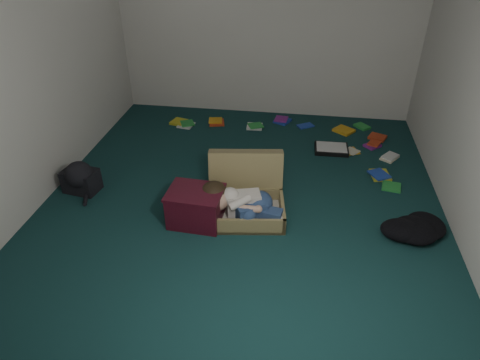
# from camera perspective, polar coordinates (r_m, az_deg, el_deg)

# --- Properties ---
(floor) EXTENTS (4.50, 4.50, 0.00)m
(floor) POSITION_cam_1_polar(r_m,az_deg,el_deg) (4.39, 0.29, -2.79)
(floor) COLOR #133636
(floor) RESTS_ON ground
(wall_back) EXTENTS (4.50, 0.00, 4.50)m
(wall_back) POSITION_cam_1_polar(r_m,az_deg,el_deg) (5.93, 3.66, 20.59)
(wall_back) COLOR silver
(wall_back) RESTS_ON ground
(wall_front) EXTENTS (4.50, 0.00, 4.50)m
(wall_front) POSITION_cam_1_polar(r_m,az_deg,el_deg) (1.86, -9.76, -10.22)
(wall_front) COLOR silver
(wall_front) RESTS_ON ground
(wall_left) EXTENTS (0.00, 4.50, 4.50)m
(wall_left) POSITION_cam_1_polar(r_m,az_deg,el_deg) (4.50, -26.50, 13.33)
(wall_left) COLOR silver
(wall_left) RESTS_ON ground
(suitcase) EXTENTS (0.83, 0.81, 0.54)m
(suitcase) POSITION_cam_1_polar(r_m,az_deg,el_deg) (4.19, 0.76, -2.03)
(suitcase) COLOR olive
(suitcase) RESTS_ON floor
(person) EXTENTS (0.81, 0.39, 0.34)m
(person) POSITION_cam_1_polar(r_m,az_deg,el_deg) (4.01, 0.04, -3.02)
(person) COLOR beige
(person) RESTS_ON suitcase
(maroon_bin) EXTENTS (0.53, 0.43, 0.35)m
(maroon_bin) POSITION_cam_1_polar(r_m,az_deg,el_deg) (4.03, -5.89, -3.54)
(maroon_bin) COLOR #400D19
(maroon_bin) RESTS_ON floor
(backpack) EXTENTS (0.48, 0.41, 0.26)m
(backpack) POSITION_cam_1_polar(r_m,az_deg,el_deg) (4.77, -20.45, 0.02)
(backpack) COLOR black
(backpack) RESTS_ON floor
(clothing_pile) EXTENTS (0.49, 0.43, 0.14)m
(clothing_pile) POSITION_cam_1_polar(r_m,az_deg,el_deg) (4.27, 22.32, -5.63)
(clothing_pile) COLOR black
(clothing_pile) RESTS_ON floor
(paper_tray) EXTENTS (0.41, 0.31, 0.06)m
(paper_tray) POSITION_cam_1_polar(r_m,az_deg,el_deg) (5.39, 12.09, 4.09)
(paper_tray) COLOR black
(paper_tray) RESTS_ON floor
(book_scatter) EXTENTS (2.96, 1.74, 0.02)m
(book_scatter) POSITION_cam_1_polar(r_m,az_deg,el_deg) (5.63, 9.24, 5.54)
(book_scatter) COLOR gold
(book_scatter) RESTS_ON floor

